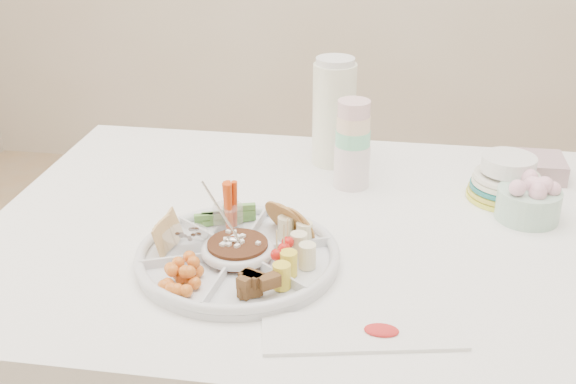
% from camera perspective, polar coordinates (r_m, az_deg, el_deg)
% --- Properties ---
extents(dining_table, '(1.52, 1.02, 0.76)m').
position_cam_1_polar(dining_table, '(1.71, 4.44, -14.13)').
color(dining_table, white).
rests_on(dining_table, floor).
extents(party_tray, '(0.50, 0.50, 0.04)m').
position_cam_1_polar(party_tray, '(1.37, -3.98, -4.86)').
color(party_tray, silver).
rests_on(party_tray, dining_table).
extents(bean_dip, '(0.15, 0.15, 0.04)m').
position_cam_1_polar(bean_dip, '(1.36, -3.99, -4.59)').
color(bean_dip, black).
rests_on(bean_dip, party_tray).
extents(tortillas, '(0.14, 0.14, 0.06)m').
position_cam_1_polar(tortillas, '(1.43, -0.06, -2.30)').
color(tortillas, '#A15E2E').
rests_on(tortillas, party_tray).
extents(carrot_cucumber, '(0.16, 0.16, 0.11)m').
position_cam_1_polar(carrot_cucumber, '(1.46, -4.97, -0.95)').
color(carrot_cucumber, '#D8420D').
rests_on(carrot_cucumber, party_tray).
extents(pita_raisins, '(0.16, 0.16, 0.07)m').
position_cam_1_polar(pita_raisins, '(1.40, -9.04, -3.33)').
color(pita_raisins, '#EAC789').
rests_on(pita_raisins, party_tray).
extents(cherries, '(0.14, 0.14, 0.04)m').
position_cam_1_polar(cherries, '(1.29, -8.40, -6.34)').
color(cherries, orange).
rests_on(cherries, party_tray).
extents(granola_chunks, '(0.13, 0.13, 0.04)m').
position_cam_1_polar(granola_chunks, '(1.25, -2.89, -7.25)').
color(granola_chunks, brown).
rests_on(granola_chunks, party_tray).
extents(banana_tomato, '(0.14, 0.14, 0.08)m').
position_cam_1_polar(banana_tomato, '(1.32, 1.33, -4.28)').
color(banana_tomato, '#FFF198').
rests_on(banana_tomato, party_tray).
extents(cup_stack, '(0.11, 0.11, 0.23)m').
position_cam_1_polar(cup_stack, '(1.65, 5.14, 4.13)').
color(cup_stack, silver).
rests_on(cup_stack, dining_table).
extents(thermos, '(0.13, 0.13, 0.27)m').
position_cam_1_polar(thermos, '(1.77, 3.66, 6.43)').
color(thermos, white).
rests_on(thermos, dining_table).
extents(flower_bowl, '(0.15, 0.15, 0.10)m').
position_cam_1_polar(flower_bowl, '(1.60, 18.52, -0.39)').
color(flower_bowl, '#B1D0BB').
rests_on(flower_bowl, dining_table).
extents(napkin_stack, '(0.14, 0.12, 0.05)m').
position_cam_1_polar(napkin_stack, '(1.83, 18.78, 1.91)').
color(napkin_stack, '#B28F95').
rests_on(napkin_stack, dining_table).
extents(plate_stack, '(0.20, 0.20, 0.11)m').
position_cam_1_polar(plate_stack, '(1.68, 16.91, 1.22)').
color(plate_stack, '#F0D74A').
rests_on(plate_stack, dining_table).
extents(placemat, '(0.34, 0.17, 0.01)m').
position_cam_1_polar(placemat, '(1.20, 5.93, -10.91)').
color(placemat, beige).
rests_on(placemat, dining_table).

